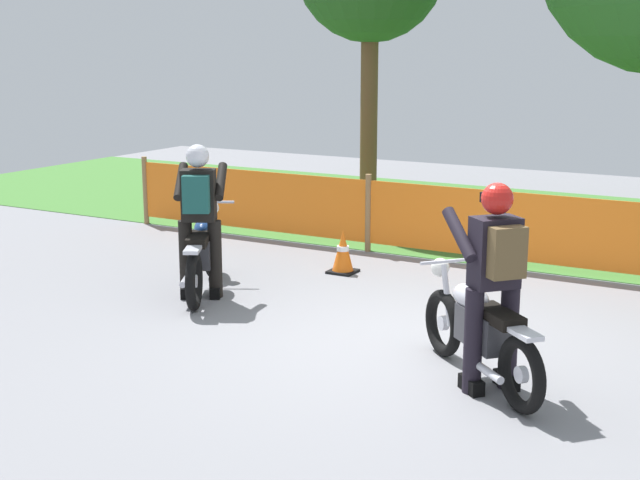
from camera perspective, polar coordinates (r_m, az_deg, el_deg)
The scene contains 8 objects.
ground at distance 8.33m, azimuth 5.56°, elevation -6.61°, with size 24.00×24.00×0.02m, color gray.
grass_verge at distance 14.01m, azimuth 15.75°, elevation 0.93°, with size 24.00×6.09×0.01m, color #427A33.
barrier_fence at distance 11.02m, azimuth 12.15°, elevation 0.90°, with size 11.58×0.08×1.05m.
motorcycle_lead at distance 9.86m, azimuth -7.63°, elevation -0.80°, with size 1.06×1.80×0.94m.
motorcycle_trailing at distance 7.31m, azimuth 10.31°, elevation -5.80°, with size 1.49×1.37×0.91m.
rider_lead at distance 9.55m, azimuth -7.89°, elevation 1.79°, with size 0.70×0.79×1.69m.
rider_trailing at distance 6.99m, azimuth 11.30°, elevation -2.31°, with size 0.77×0.76×1.69m.
traffic_cone at distance 10.65m, azimuth 1.50°, elevation -0.78°, with size 0.32×0.32×0.53m.
Camera 1 is at (3.11, -7.23, 2.72)m, focal length 49.06 mm.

